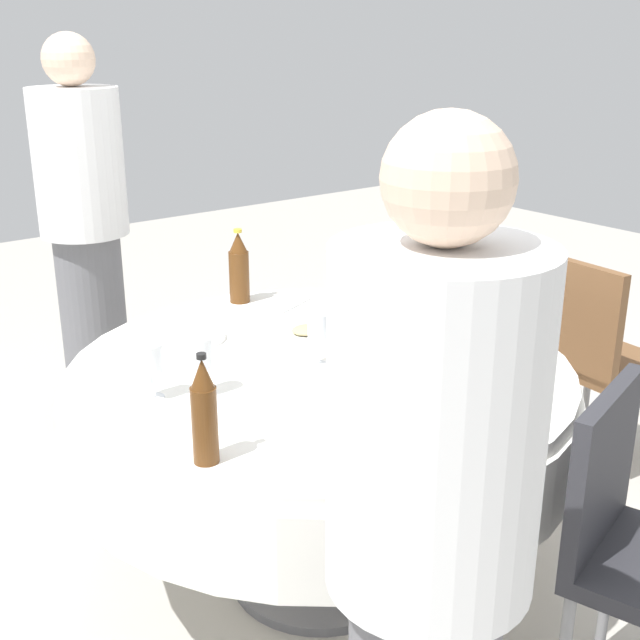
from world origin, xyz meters
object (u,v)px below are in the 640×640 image
(person_rear, at_px, (428,571))
(bottle_brown_rear, at_px, (204,413))
(wine_glass_front, at_px, (460,296))
(wine_glass_outer, at_px, (200,354))
(plate_west, at_px, (307,334))
(bottle_amber_east, at_px, (386,300))
(plate_left, at_px, (191,337))
(bottle_brown_far, at_px, (239,268))
(chair_outer, at_px, (638,537))
(wine_glass_right, at_px, (319,328))
(person_far, at_px, (86,242))
(chair_mid, at_px, (588,349))
(plate_north, at_px, (294,415))
(wine_glass_mid, at_px, (344,341))
(dining_table, at_px, (320,409))
(wine_glass_left, at_px, (151,361))

(person_rear, bearing_deg, bottle_brown_rear, -58.17)
(wine_glass_front, relative_size, wine_glass_outer, 0.90)
(plate_west, distance_m, person_rear, 1.29)
(bottle_amber_east, distance_m, wine_glass_front, 0.30)
(bottle_amber_east, distance_m, plate_left, 0.62)
(bottle_brown_far, height_order, bottle_amber_east, bottle_amber_east)
(bottle_brown_rear, distance_m, chair_outer, 1.07)
(plate_west, relative_size, person_rear, 0.14)
(wine_glass_right, bearing_deg, person_far, 95.87)
(plate_west, height_order, chair_mid, chair_mid)
(plate_west, distance_m, plate_north, 0.56)
(wine_glass_right, bearing_deg, plate_north, -138.07)
(wine_glass_mid, bearing_deg, dining_table, 88.62)
(dining_table, bearing_deg, plate_north, -138.41)
(plate_north, bearing_deg, wine_glass_outer, 112.94)
(plate_west, bearing_deg, dining_table, -116.83)
(person_rear, relative_size, chair_mid, 1.79)
(bottle_amber_east, bearing_deg, plate_west, 128.30)
(plate_north, height_order, person_rear, person_rear)
(person_rear, bearing_deg, dining_table, -90.00)
(plate_left, relative_size, plate_north, 0.96)
(wine_glass_right, distance_m, wine_glass_front, 0.56)
(dining_table, distance_m, plate_left, 0.47)
(person_rear, xyz_separation_m, person_far, (0.37, 2.25, 0.05))
(wine_glass_left, distance_m, plate_west, 0.61)
(wine_glass_left, relative_size, chair_outer, 0.18)
(wine_glass_front, height_order, wine_glass_left, wine_glass_left)
(dining_table, distance_m, bottle_brown_rear, 0.68)
(person_rear, bearing_deg, wine_glass_right, -89.67)
(bottle_brown_rear, xyz_separation_m, plate_west, (0.65, 0.48, -0.11))
(dining_table, bearing_deg, wine_glass_left, 170.47)
(wine_glass_left, xyz_separation_m, plate_west, (0.59, 0.11, -0.09))
(wine_glass_mid, xyz_separation_m, chair_outer, (0.27, -0.78, -0.33))
(bottle_brown_far, bearing_deg, chair_mid, -33.40)
(chair_outer, bearing_deg, chair_mid, -156.34)
(bottle_brown_rear, relative_size, wine_glass_left, 1.70)
(plate_west, height_order, person_far, person_far)
(plate_left, bearing_deg, chair_outer, -70.30)
(wine_glass_front, relative_size, chair_outer, 0.17)
(bottle_amber_east, distance_m, wine_glass_left, 0.75)
(bottle_brown_far, xyz_separation_m, plate_west, (-0.03, -0.43, -0.11))
(bottle_brown_rear, xyz_separation_m, plate_north, (0.29, 0.06, -0.11))
(wine_glass_front, distance_m, person_rear, 1.41)
(bottle_brown_far, height_order, plate_north, bottle_brown_far)
(person_far, bearing_deg, wine_glass_mid, -90.61)
(plate_west, bearing_deg, wine_glass_front, -25.81)
(dining_table, height_order, bottle_brown_rear, bottle_brown_rear)
(bottle_brown_far, bearing_deg, chair_outer, -84.82)
(plate_left, xyz_separation_m, person_far, (0.05, 0.91, 0.11))
(plate_left, height_order, chair_outer, chair_outer)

